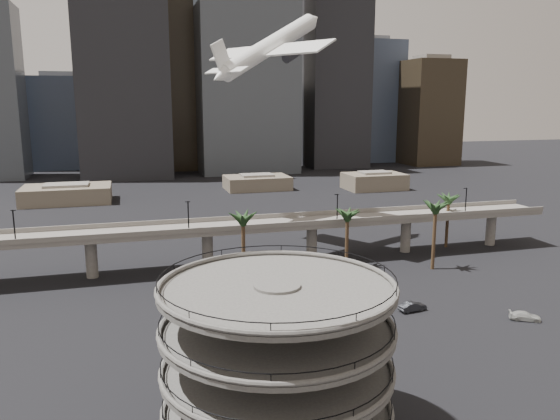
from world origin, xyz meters
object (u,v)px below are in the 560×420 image
object	(u,v)px
car_a	(253,356)
car_c	(525,316)
parking_ramp	(277,349)
car_b	(413,306)
overpass	(261,229)
airborne_jet	(270,47)

from	to	relation	value
car_a	car_c	world-z (taller)	car_a
parking_ramp	car_b	xyz separation A→B (m)	(29.95, 27.07, -9.08)
overpass	car_c	xyz separation A→B (m)	(31.60, -39.97, -6.68)
overpass	car_b	xyz separation A→B (m)	(16.95, -31.92, -6.59)
car_c	car_a	bearing A→B (deg)	121.40
car_b	parking_ramp	bearing A→B (deg)	124.06
airborne_jet	car_b	xyz separation A→B (m)	(11.77, -43.66, -43.52)
airborne_jet	car_b	world-z (taller)	airborne_jet
car_b	car_c	world-z (taller)	car_b
parking_ramp	car_a	bearing A→B (deg)	84.62
overpass	car_b	bearing A→B (deg)	-62.03
overpass	car_c	bearing A→B (deg)	-51.67
parking_ramp	car_a	xyz separation A→B (m)	(1.65, 17.51, -9.17)
overpass	car_a	xyz separation A→B (m)	(-11.35, -41.48, -6.68)
overpass	airborne_jet	xyz separation A→B (m)	(5.18, 11.74, 36.93)
overpass	airborne_jet	world-z (taller)	airborne_jet
parking_ramp	car_a	size ratio (longest dim) A/B	5.69
parking_ramp	overpass	bearing A→B (deg)	77.57
car_b	car_c	bearing A→B (deg)	-126.83
car_b	car_c	size ratio (longest dim) A/B	1.00
overpass	airborne_jet	bearing A→B (deg)	66.20
overpass	parking_ramp	bearing A→B (deg)	-102.43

